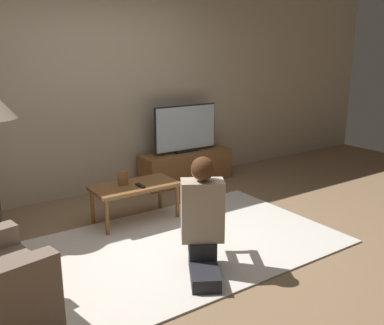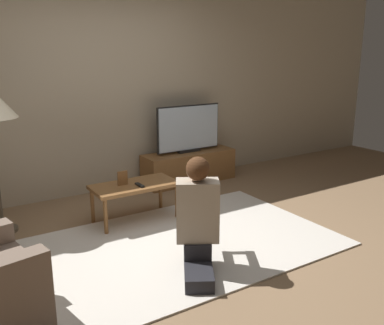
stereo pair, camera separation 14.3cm
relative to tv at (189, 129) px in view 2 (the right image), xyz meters
The scene contains 9 objects.
ground_plane 2.14m from the tv, 125.53° to the right, with size 10.00×10.00×0.00m, color #896B4C.
wall_back 1.33m from the tv, 166.02° to the left, with size 10.00×0.06×2.60m.
rug 2.14m from the tv, 125.53° to the right, with size 2.95×1.81×0.02m.
tv_stand 0.53m from the tv, 90.00° to the right, with size 1.28×0.41×0.42m.
tv is the anchor object (origin of this frame).
coffee_table 1.54m from the tv, 144.38° to the right, with size 0.88×0.45×0.41m.
person_kneeling 2.46m from the tv, 120.47° to the right, with size 0.63×0.83×0.95m.
picture_frame 1.60m from the tv, 147.75° to the right, with size 0.11×0.01×0.15m.
remote 1.57m from the tv, 141.31° to the right, with size 0.04×0.15×0.02m.
Camera 2 is at (-1.82, -3.13, 1.76)m, focal length 40.00 mm.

